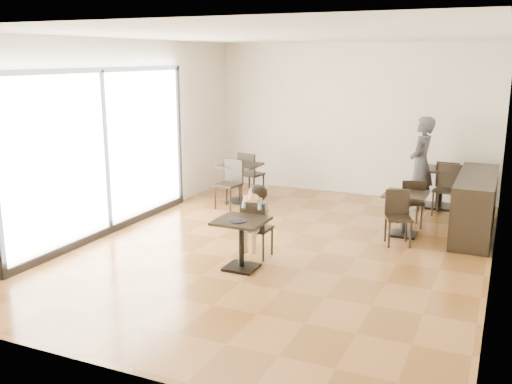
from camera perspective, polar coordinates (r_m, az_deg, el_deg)
The scene contains 23 objects.
floor at distance 8.97m, azimuth 2.78°, elevation -5.54°, with size 6.00×8.00×0.01m, color brown.
ceiling at distance 8.49m, azimuth 3.03°, elevation 15.35°, with size 6.00×8.00×0.01m, color silver.
wall_back at distance 12.37m, azimuth 9.69°, elevation 7.13°, with size 6.00×0.01×3.20m, color white.
wall_front at distance 5.13m, azimuth -13.51°, elevation -1.71°, with size 6.00×0.01×3.20m, color white.
wall_left at distance 10.05m, azimuth -13.33°, elevation 5.56°, with size 0.01×8.00×3.20m, color white.
wall_right at distance 8.02m, azimuth 23.34°, elevation 2.91°, with size 0.01×8.00×3.20m, color white.
storefront_window at distance 9.67m, azimuth -14.91°, elevation 3.97°, with size 0.04×4.50×2.60m, color white.
child_table at distance 7.97m, azimuth -1.47°, elevation -5.25°, with size 0.68×0.68×0.72m, color black, non-canonical shape.
child_chair at distance 8.43m, azimuth 0.14°, elevation -3.69°, with size 0.39×0.39×0.86m, color black, non-canonical shape.
child at distance 8.39m, azimuth 0.14°, elevation -2.96°, with size 0.39×0.54×1.09m, color gray, non-canonical shape.
plate at distance 7.78m, azimuth -1.81°, elevation -2.90°, with size 0.24×0.24×0.01m, color black.
pizza_slice at distance 8.12m, azimuth -0.40°, elevation -0.61°, with size 0.25×0.19×0.06m, color tan, non-canonical shape.
adult_patron at distance 11.38m, azimuth 16.18°, elevation 2.73°, with size 0.66×0.43×1.81m, color #3A393E.
cafe_table_mid at distance 9.77m, azimuth 14.63°, elevation -2.18°, with size 0.68×0.68×0.72m, color black, non-canonical shape.
cafe_table_left at distance 11.60m, azimuth -1.57°, elevation 0.88°, with size 0.75×0.75×0.79m, color black, non-canonical shape.
cafe_table_back at distance 11.74m, azimuth 17.96°, elevation 0.37°, with size 0.75×0.75×0.79m, color black, non-canonical shape.
chair_mid_a at distance 10.28m, azimuth 15.18°, elevation -1.03°, with size 0.39×0.39×0.86m, color black, non-canonical shape.
chair_mid_b at distance 9.23m, azimuth 14.07°, elevation -2.59°, with size 0.39×0.39×0.86m, color black, non-canonical shape.
chair_left_a at distance 12.07m, azimuth -0.44°, elevation 1.77°, with size 0.43×0.43×0.95m, color black, non-canonical shape.
chair_left_b at distance 11.10m, azimuth -2.80°, elevation 0.72°, with size 0.43×0.43×0.95m, color black, non-canonical shape.
chair_back_a at distance 11.71m, azimuth 18.77°, elevation 0.68°, with size 0.43×0.43×0.95m, color black, non-canonical shape.
chair_back_b at distance 11.17m, azimuth 18.48°, elevation 0.11°, with size 0.43×0.43×0.95m, color black, non-canonical shape.
service_counter at distance 10.21m, azimuth 21.07°, elevation -1.17°, with size 0.60×2.40×1.00m, color black.
Camera 1 is at (3.06, -7.91, 2.90)m, focal length 40.00 mm.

